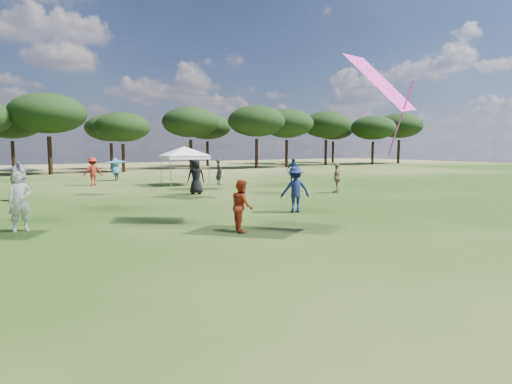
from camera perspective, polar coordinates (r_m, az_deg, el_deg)
tree_line at (r=47.73m, az=-27.56°, el=8.77°), size 108.78×17.63×7.77m
tent_right at (r=29.42m, az=-9.56°, el=5.76°), size 5.58×5.58×2.92m
festival_crowd at (r=23.52m, az=-20.90°, el=1.49°), size 29.31×23.56×1.93m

